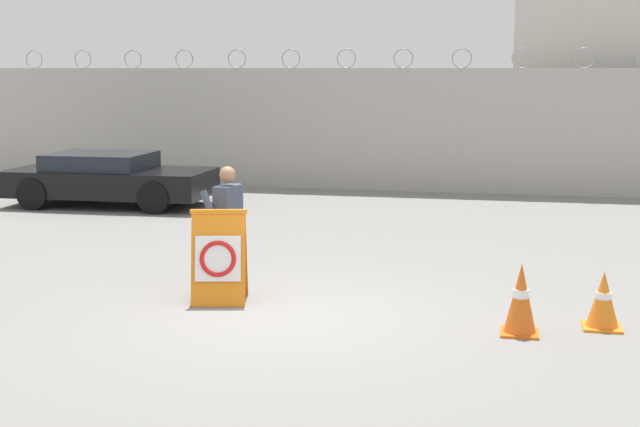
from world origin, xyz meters
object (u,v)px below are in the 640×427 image
object	(u,v)px
traffic_cone_near	(521,299)
traffic_cone_mid	(603,300)
parked_car_front_coupe	(109,178)
barricade_sign	(219,256)
security_guard	(228,222)

from	to	relation	value
traffic_cone_near	traffic_cone_mid	size ratio (longest dim) A/B	1.21
traffic_cone_near	parked_car_front_coupe	size ratio (longest dim) A/B	0.18
barricade_sign	traffic_cone_mid	world-z (taller)	barricade_sign
barricade_sign	parked_car_front_coupe	size ratio (longest dim) A/B	0.27
security_guard	parked_car_front_coupe	distance (m)	8.00
barricade_sign	traffic_cone_mid	bearing A→B (deg)	-15.58
barricade_sign	security_guard	bearing A→B (deg)	84.70
barricade_sign	security_guard	xyz separation A→B (m)	(-0.09, 0.64, 0.31)
traffic_cone_near	traffic_cone_mid	world-z (taller)	traffic_cone_near
barricade_sign	security_guard	size ratio (longest dim) A/B	0.71
barricade_sign	traffic_cone_near	bearing A→B (deg)	-22.68
traffic_cone_mid	barricade_sign	bearing A→B (deg)	177.44
traffic_cone_near	parked_car_front_coupe	distance (m)	11.47
traffic_cone_mid	parked_car_front_coupe	distance (m)	11.89
traffic_cone_mid	parked_car_front_coupe	bearing A→B (deg)	142.19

